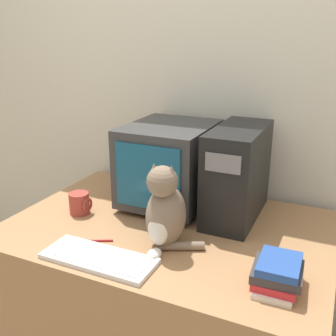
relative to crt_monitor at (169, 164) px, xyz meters
name	(u,v)px	position (x,y,z in m)	size (l,w,h in m)	color
wall_back	(212,95)	(0.10, 0.32, 0.29)	(7.00, 0.05, 2.50)	beige
desk	(168,297)	(0.10, -0.22, -0.58)	(1.39, 0.95, 0.75)	#9E7047
crt_monitor	(169,164)	(0.00, 0.00, 0.00)	(0.38, 0.46, 0.40)	#333333
computer_tower	(237,173)	(0.33, 0.00, 0.00)	(0.21, 0.46, 0.42)	black
keyboard	(99,258)	(-0.02, -0.58, -0.19)	(0.43, 0.17, 0.02)	silver
cat	(165,212)	(0.16, -0.38, -0.06)	(0.24, 0.26, 0.35)	#7A6651
book_stack	(277,274)	(0.61, -0.47, -0.15)	(0.17, 0.19, 0.10)	beige
pen	(94,241)	(-0.12, -0.48, -0.20)	(0.14, 0.08, 0.01)	maroon
mug	(80,203)	(-0.33, -0.28, -0.15)	(0.10, 0.09, 0.10)	#9E382D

